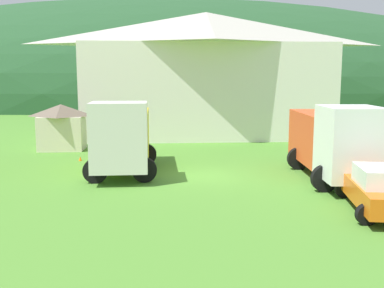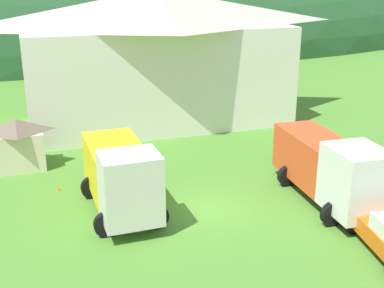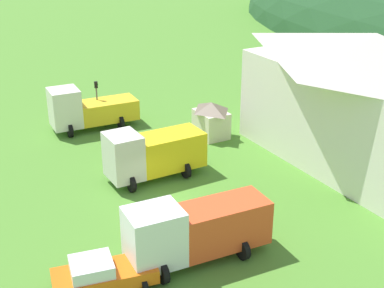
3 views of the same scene
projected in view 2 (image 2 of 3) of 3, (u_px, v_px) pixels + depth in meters
The scene contains 7 objects.
ground_plane at pixel (208, 209), 23.53m from camera, with size 200.00×200.00×0.00m, color #4C842D.
forested_hill_backdrop at pixel (71, 40), 79.95m from camera, with size 139.78×60.00×35.03m, color #234C28.
depot_building at pixel (157, 56), 35.55m from camera, with size 19.59×8.95×9.38m.
play_shed_cream at pixel (18, 143), 27.95m from camera, with size 2.94×2.22×2.88m.
flatbed_truck_yellow at pixel (121, 175), 22.67m from camera, with size 3.29×6.64×3.54m.
heavy_rig_white at pixel (330, 167), 23.58m from camera, with size 3.26×7.57×3.47m.
traffic_cone_near_pickup at pixel (59, 191), 25.48m from camera, with size 0.36×0.36×0.48m, color orange.
Camera 2 is at (-7.47, -19.88, 10.60)m, focal length 47.05 mm.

